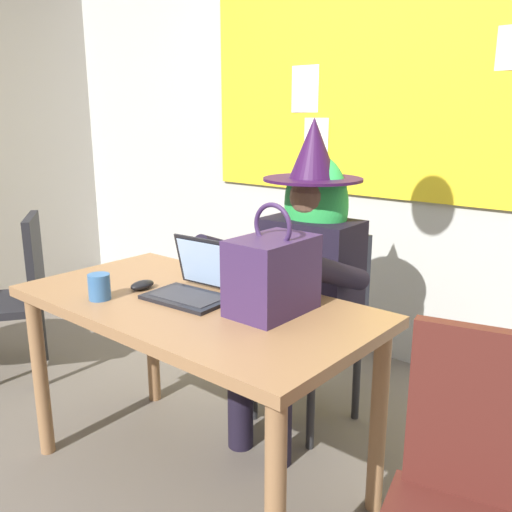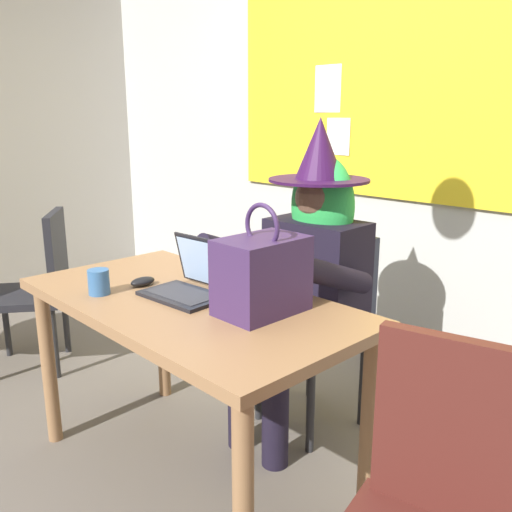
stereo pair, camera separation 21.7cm
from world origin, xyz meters
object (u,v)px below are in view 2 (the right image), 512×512
at_px(coffee_mug, 99,282).
at_px(chair_spare_by_window, 39,283).
at_px(computer_mouse, 143,282).
at_px(handbag, 262,274).
at_px(person_costumed, 308,264).
at_px(desk_main, 189,323).
at_px(chair_at_desk, 324,318).
at_px(laptop, 192,282).

relative_size(coffee_mug, chair_spare_by_window, 0.11).
bearing_deg(computer_mouse, handbag, 12.03).
bearing_deg(computer_mouse, chair_spare_by_window, 176.70).
bearing_deg(person_costumed, coffee_mug, -25.20).
distance_m(person_costumed, handbag, 0.56).
height_order(person_costumed, computer_mouse, person_costumed).
xyz_separation_m(desk_main, coffee_mug, (-0.27, -0.21, 0.15)).
height_order(handbag, chair_spare_by_window, handbag).
relative_size(desk_main, computer_mouse, 13.05).
bearing_deg(person_costumed, desk_main, -9.30).
relative_size(person_costumed, coffee_mug, 14.66).
bearing_deg(chair_at_desk, person_costumed, 2.68).
bearing_deg(coffee_mug, chair_at_desk, 69.80).
relative_size(chair_at_desk, computer_mouse, 8.54).
distance_m(desk_main, person_costumed, 0.61).
distance_m(desk_main, handbag, 0.39).
relative_size(computer_mouse, coffee_mug, 1.09).
xyz_separation_m(computer_mouse, chair_spare_by_window, (-1.13, 0.03, -0.27)).
relative_size(person_costumed, laptop, 4.28).
bearing_deg(chair_spare_by_window, laptop, 126.64).
xyz_separation_m(chair_at_desk, handbag, (0.22, -0.62, 0.38)).
height_order(desk_main, handbag, handbag).
bearing_deg(desk_main, laptop, 119.64).
height_order(computer_mouse, handbag, handbag).
bearing_deg(chair_spare_by_window, chair_at_desk, 151.32).
height_order(person_costumed, laptop, person_costumed).
height_order(desk_main, chair_at_desk, chair_at_desk).
relative_size(person_costumed, computer_mouse, 13.39).
xyz_separation_m(chair_at_desk, computer_mouse, (-0.32, -0.75, 0.27)).
height_order(chair_at_desk, chair_spare_by_window, chair_spare_by_window).
bearing_deg(desk_main, chair_at_desk, 84.03).
height_order(laptop, computer_mouse, laptop).
relative_size(desk_main, chair_spare_by_window, 1.52).
bearing_deg(desk_main, coffee_mug, -141.44).
height_order(chair_at_desk, handbag, handbag).
distance_m(laptop, chair_spare_by_window, 1.39).
distance_m(desk_main, chair_at_desk, 0.74).
bearing_deg(laptop, computer_mouse, -165.58).
distance_m(coffee_mug, chair_spare_by_window, 1.17).
bearing_deg(laptop, chair_spare_by_window, 177.55).
bearing_deg(desk_main, computer_mouse, -171.14).
bearing_deg(handbag, computer_mouse, -166.44).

